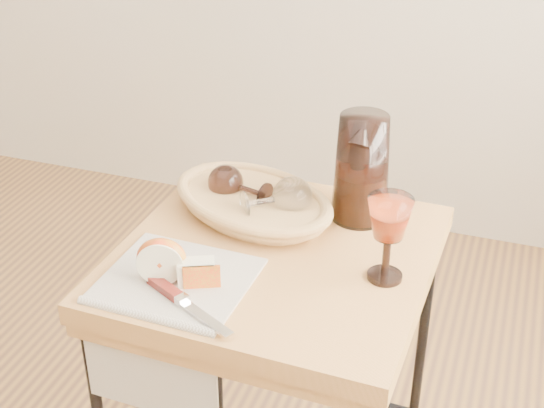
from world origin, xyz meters
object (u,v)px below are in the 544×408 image
at_px(apple_half, 162,258).
at_px(side_table, 275,396).
at_px(goblet_lying_a, 242,188).
at_px(pitcher, 362,168).
at_px(wine_goblet, 388,239).
at_px(tea_towel, 177,280).
at_px(goblet_lying_b, 272,200).
at_px(table_knife, 185,302).
at_px(bread_basket, 253,204).

bearing_deg(apple_half, side_table, 27.13).
relative_size(goblet_lying_a, pitcher, 0.47).
xyz_separation_m(wine_goblet, apple_half, (-0.39, -0.14, -0.04)).
bearing_deg(tea_towel, goblet_lying_b, 71.17).
height_order(side_table, pitcher, pitcher).
bearing_deg(goblet_lying_a, wine_goblet, 171.04).
height_order(tea_towel, wine_goblet, wine_goblet).
relative_size(side_table, apple_half, 8.29).
height_order(tea_towel, goblet_lying_b, goblet_lying_b).
bearing_deg(wine_goblet, goblet_lying_b, 155.46).
distance_m(goblet_lying_a, table_knife, 0.37).
relative_size(tea_towel, goblet_lying_a, 2.13).
relative_size(bread_basket, apple_half, 3.64).
height_order(side_table, apple_half, apple_half).
relative_size(goblet_lying_b, table_knife, 0.63).
bearing_deg(bread_basket, tea_towel, -78.02).
bearing_deg(side_table, table_knife, -111.83).
bearing_deg(goblet_lying_b, side_table, -106.34).
distance_m(side_table, apple_half, 0.50).
xyz_separation_m(tea_towel, wine_goblet, (0.37, 0.14, 0.08)).
relative_size(goblet_lying_a, table_knife, 0.57).
xyz_separation_m(goblet_lying_a, goblet_lying_b, (0.08, -0.04, 0.00)).
bearing_deg(apple_half, table_knife, -58.07).
height_order(bread_basket, goblet_lying_a, goblet_lying_a).
bearing_deg(goblet_lying_b, pitcher, -11.73).
xyz_separation_m(goblet_lying_b, table_knife, (-0.05, -0.33, -0.04)).
relative_size(goblet_lying_a, wine_goblet, 0.73).
height_order(tea_towel, table_knife, table_knife).
height_order(bread_basket, wine_goblet, wine_goblet).
height_order(goblet_lying_a, wine_goblet, wine_goblet).
distance_m(goblet_lying_a, apple_half, 0.31).
bearing_deg(side_table, bread_basket, 126.85).
relative_size(side_table, goblet_lying_a, 6.07).
distance_m(pitcher, table_knife, 0.48).
relative_size(wine_goblet, apple_half, 1.86).
distance_m(side_table, goblet_lying_a, 0.48).
height_order(apple_half, table_knife, apple_half).
bearing_deg(goblet_lying_b, bread_basket, 119.55).
height_order(pitcher, table_knife, pitcher).
xyz_separation_m(tea_towel, goblet_lying_b, (0.10, 0.26, 0.05)).
bearing_deg(side_table, apple_half, -135.86).
bearing_deg(goblet_lying_b, apple_half, -153.76).
distance_m(side_table, tea_towel, 0.44).
bearing_deg(apple_half, wine_goblet, 3.18).
xyz_separation_m(side_table, bread_basket, (-0.09, 0.12, 0.41)).
bearing_deg(bread_basket, apple_half, -82.74).
bearing_deg(side_table, goblet_lying_b, 112.31).
bearing_deg(pitcher, goblet_lying_b, -145.99).
xyz_separation_m(goblet_lying_a, wine_goblet, (0.35, -0.16, 0.04)).
distance_m(goblet_lying_b, table_knife, 0.34).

